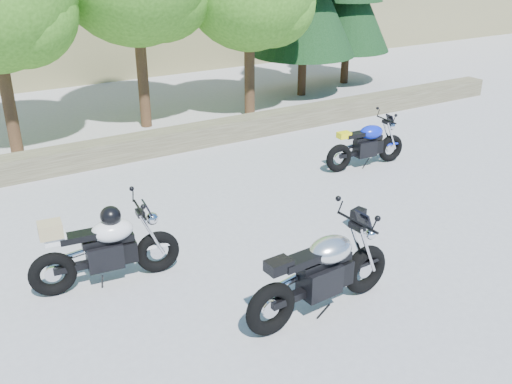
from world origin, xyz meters
TOP-DOWN VIEW (x-y plane):
  - ground at (0.00, 0.00)m, footprint 90.00×90.00m
  - stone_wall at (0.00, 5.50)m, footprint 22.00×0.55m
  - silver_bike at (-0.19, -1.31)m, footprint 2.33×0.74m
  - white_bike at (-2.39, 0.80)m, footprint 2.13×0.67m
  - blue_bike at (3.80, 2.41)m, footprint 1.98×0.63m
  - backpack at (1.80, 0.28)m, footprint 0.28×0.26m

SIDE VIEW (x-z plane):
  - ground at x=0.00m, z-range 0.00..0.00m
  - backpack at x=1.80m, z-range -0.01..0.33m
  - stone_wall at x=0.00m, z-range 0.00..0.50m
  - blue_bike at x=3.80m, z-range -0.01..0.98m
  - silver_bike at x=-0.19m, z-range -0.02..1.15m
  - white_bike at x=-2.39m, z-range -0.01..1.17m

